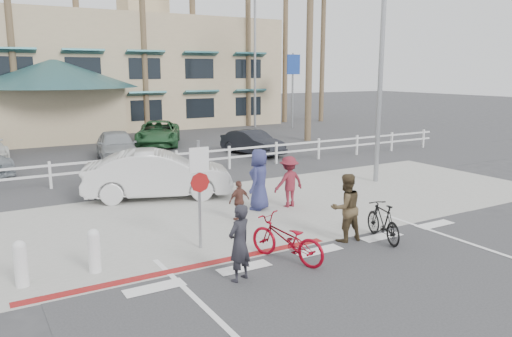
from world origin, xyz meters
TOP-DOWN VIEW (x-y plane):
  - ground at (0.00, 0.00)m, footprint 140.00×140.00m
  - bike_path at (0.00, -2.00)m, footprint 12.00×16.00m
  - sidewalk_plaza at (0.00, 4.50)m, footprint 22.00×7.00m
  - cross_street at (0.00, 8.50)m, footprint 40.00×5.00m
  - parking_lot at (0.00, 18.00)m, footprint 50.00×16.00m
  - curb_red at (-3.00, 1.20)m, footprint 7.00×0.25m
  - rail_fence at (0.50, 10.50)m, footprint 29.40×0.16m
  - building at (2.00, 31.00)m, footprint 28.00×16.00m
  - sign_post at (-2.30, 2.20)m, footprint 0.50×0.10m
  - bollard_0 at (-4.80, 2.00)m, footprint 0.26×0.26m
  - bollard_1 at (-6.20, 2.00)m, footprint 0.26×0.26m
  - streetlight_0 at (6.50, 5.50)m, footprint 0.60×2.00m
  - streetlight_1 at (12.00, 24.00)m, footprint 0.60×2.00m
  - info_sign at (14.00, 22.00)m, footprint 1.20×0.16m
  - palm_3 at (-4.00, 25.00)m, footprint 4.00×4.00m
  - palm_4 at (0.00, 26.00)m, footprint 4.00×4.00m
  - palm_5 at (4.00, 25.00)m, footprint 4.00×4.00m
  - palm_6 at (8.00, 26.00)m, footprint 4.00×4.00m
  - palm_7 at (12.00, 25.00)m, footprint 4.00×4.00m
  - palm_8 at (16.00, 26.00)m, footprint 4.00×4.00m
  - palm_9 at (19.00, 25.00)m, footprint 4.00×4.00m
  - palm_11 at (11.00, 16.00)m, footprint 4.00×4.00m
  - bike_red at (-1.00, 0.48)m, footprint 1.30×2.05m
  - rider_red at (-2.39, 0.10)m, footprint 0.68×0.57m
  - bike_black at (1.86, 0.42)m, footprint 0.87×1.67m
  - rider_black at (1.02, 0.87)m, footprint 0.89×0.72m
  - pedestrian_a at (1.60, 4.21)m, footprint 1.06×0.65m
  - pedestrian_child at (-0.42, 3.71)m, footprint 0.70×0.36m
  - pedestrian_b at (0.66, 4.41)m, footprint 1.08×1.03m
  - car_white_sedan at (-1.49, 7.34)m, footprint 5.08×3.18m
  - lot_car_2 at (-0.81, 14.94)m, footprint 2.37×4.46m
  - lot_car_3 at (5.59, 13.30)m, footprint 1.99×3.90m
  - lot_car_5 at (2.59, 18.80)m, footprint 4.04×5.42m

SIDE VIEW (x-z plane):
  - ground at x=0.00m, z-range 0.00..0.00m
  - parking_lot at x=0.00m, z-range 0.00..0.01m
  - bike_path at x=0.00m, z-range 0.00..0.01m
  - cross_street at x=0.00m, z-range 0.00..0.01m
  - sidewalk_plaza at x=0.00m, z-range 0.00..0.01m
  - curb_red at x=-3.00m, z-range 0.00..0.02m
  - bollard_0 at x=-4.80m, z-range 0.00..0.95m
  - bollard_1 at x=-6.20m, z-range 0.00..0.95m
  - bike_black at x=1.86m, z-range 0.00..0.96m
  - rail_fence at x=0.50m, z-range 0.00..1.00m
  - bike_red at x=-1.00m, z-range 0.00..1.02m
  - pedestrian_child at x=-0.42m, z-range 0.00..1.15m
  - lot_car_3 at x=5.59m, z-range 0.00..1.23m
  - lot_car_5 at x=2.59m, z-range 0.00..1.37m
  - lot_car_2 at x=-0.81m, z-range 0.00..1.44m
  - car_white_sedan at x=-1.49m, z-range 0.00..1.58m
  - rider_red at x=-2.39m, z-range 0.00..1.59m
  - pedestrian_a at x=1.60m, z-range 0.00..1.59m
  - rider_black at x=1.02m, z-range 0.00..1.70m
  - pedestrian_b at x=0.66m, z-range 0.00..1.86m
  - sign_post at x=-2.30m, z-range 0.00..2.90m
  - info_sign at x=14.00m, z-range 0.00..5.60m
  - streetlight_0 at x=6.50m, z-range 0.00..9.00m
  - streetlight_1 at x=12.00m, z-range 0.00..9.50m
  - building at x=2.00m, z-range 0.00..11.30m
  - palm_5 at x=4.00m, z-range 0.00..13.00m
  - palm_9 at x=19.00m, z-range 0.00..13.00m
  - palm_3 at x=-4.00m, z-range 0.00..14.00m
  - palm_7 at x=12.00m, z-range 0.00..14.00m
  - palm_11 at x=11.00m, z-range 0.00..14.00m
  - palm_4 at x=0.00m, z-range 0.00..15.00m
  - palm_8 at x=16.00m, z-range 0.00..15.00m
  - palm_6 at x=8.00m, z-range 0.00..17.00m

